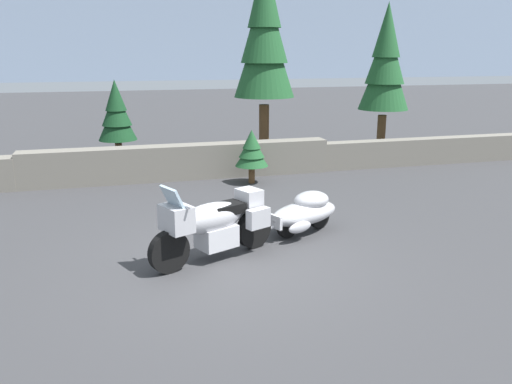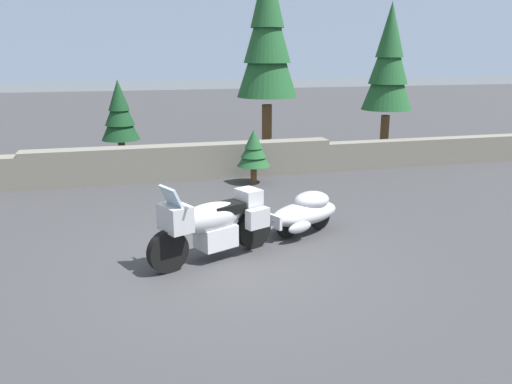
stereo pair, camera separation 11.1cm
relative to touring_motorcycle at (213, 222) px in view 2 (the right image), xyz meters
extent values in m
plane|color=#38383A|center=(0.22, -0.25, -0.62)|extent=(80.00, 80.00, 0.00)
cube|color=slate|center=(0.22, 5.70, -0.17)|extent=(8.00, 0.57, 0.90)
cube|color=slate|center=(8.22, 5.72, -0.24)|extent=(8.00, 0.48, 0.77)
cube|color=#8C9EB7|center=(0.22, 95.68, 7.38)|extent=(240.00, 80.00, 16.00)
cylinder|color=black|center=(-0.75, -0.33, -0.29)|extent=(0.66, 0.40, 0.66)
cylinder|color=black|center=(0.76, 0.34, -0.29)|extent=(0.66, 0.40, 0.66)
cube|color=silver|center=(0.05, 0.02, -0.24)|extent=(0.73, 0.65, 0.36)
ellipsoid|color=#B2B2B7|center=(-0.04, -0.02, 0.09)|extent=(1.28, 0.89, 0.48)
cube|color=#B2B2B7|center=(-0.61, -0.27, 0.21)|extent=(0.54, 0.62, 0.40)
cube|color=#9EB7C6|center=(-0.66, -0.29, 0.54)|extent=(0.35, 0.48, 0.34)
cube|color=black|center=(0.23, 0.10, 0.19)|extent=(0.66, 0.56, 0.16)
cube|color=#B2B2B7|center=(0.67, 0.30, 0.29)|extent=(0.46, 0.50, 0.28)
cube|color=#B2B2B7|center=(0.74, 0.00, 0.01)|extent=(0.43, 0.31, 0.32)
cube|color=#B2B2B7|center=(0.50, 0.55, 0.01)|extent=(0.43, 0.31, 0.32)
cylinder|color=silver|center=(-0.57, -0.25, 0.44)|extent=(0.32, 0.66, 0.04)
cylinder|color=silver|center=(-0.70, -0.31, -0.04)|extent=(0.26, 0.17, 0.54)
cylinder|color=black|center=(1.47, 0.66, -0.40)|extent=(0.44, 0.27, 0.44)
cylinder|color=black|center=(2.23, 0.99, -0.40)|extent=(0.44, 0.27, 0.44)
ellipsoid|color=#B2B2B7|center=(1.85, 0.82, -0.24)|extent=(1.65, 1.23, 0.40)
ellipsoid|color=#B2B2B7|center=(2.01, 0.90, -0.02)|extent=(0.89, 0.80, 0.32)
cube|color=silver|center=(1.20, 0.54, -0.26)|extent=(0.19, 0.32, 0.24)
ellipsoid|color=#B2B2B7|center=(1.60, 0.36, -0.34)|extent=(0.53, 0.34, 0.20)
ellipsoid|color=#B2B2B7|center=(1.34, 0.95, -0.34)|extent=(0.53, 0.34, 0.20)
cylinder|color=silver|center=(0.84, 0.38, -0.35)|extent=(0.66, 0.33, 0.05)
cylinder|color=brown|center=(2.99, 7.40, 0.24)|extent=(0.30, 0.30, 1.72)
cone|color=#1E5128|center=(2.99, 7.40, 2.69)|extent=(1.79, 1.79, 2.72)
cone|color=#1E5128|center=(2.99, 7.40, 3.51)|extent=(1.39, 1.39, 2.38)
cylinder|color=brown|center=(6.65, 6.85, 0.06)|extent=(0.27, 0.27, 1.36)
cone|color=#1E5128|center=(6.65, 6.85, 1.98)|extent=(1.53, 1.53, 2.14)
cone|color=#1E5128|center=(6.65, 6.85, 2.63)|extent=(1.18, 1.18, 1.87)
cone|color=#1E5128|center=(6.65, 6.85, 3.27)|extent=(0.84, 0.84, 1.61)
cylinder|color=brown|center=(-1.32, 7.51, -0.26)|extent=(0.20, 0.20, 0.73)
cone|color=#143D1E|center=(-1.32, 7.51, 0.77)|extent=(1.08, 1.08, 1.15)
cone|color=#143D1E|center=(-1.32, 7.51, 1.12)|extent=(0.84, 0.84, 1.00)
cone|color=#143D1E|center=(-1.32, 7.51, 1.46)|extent=(0.59, 0.59, 0.86)
cylinder|color=brown|center=(1.90, 4.78, -0.42)|extent=(0.16, 0.16, 0.40)
cone|color=#1E5128|center=(1.90, 4.78, 0.14)|extent=(0.84, 0.84, 0.62)
cone|color=#1E5128|center=(1.90, 4.78, 0.33)|extent=(0.65, 0.65, 0.55)
cone|color=#1E5128|center=(1.90, 4.78, 0.51)|extent=(0.46, 0.46, 0.47)
camera|label=1|loc=(-1.43, -7.80, 2.62)|focal=36.71mm
camera|label=2|loc=(-1.33, -7.83, 2.62)|focal=36.71mm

